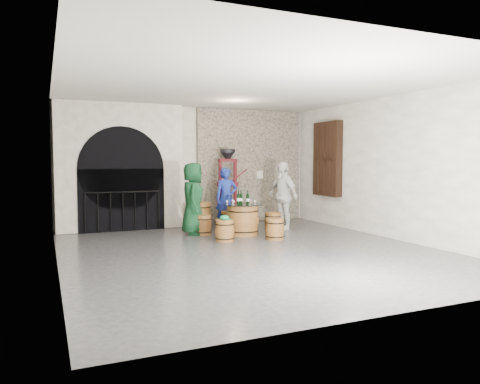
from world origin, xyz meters
name	(u,v)px	position (x,y,z in m)	size (l,w,h in m)	color
ground	(251,251)	(0.00, 0.00, 0.00)	(8.00, 8.00, 0.00)	#323234
wall_back	(190,166)	(0.00, 4.00, 1.60)	(8.00, 8.00, 0.00)	white
wall_front	(400,175)	(0.00, -4.00, 1.60)	(8.00, 8.00, 0.00)	white
wall_left	(55,170)	(-3.50, 0.00, 1.60)	(8.00, 8.00, 0.00)	white
wall_right	(393,168)	(3.50, 0.00, 1.60)	(8.00, 8.00, 0.00)	white
ceiling	(251,85)	(0.00, 0.00, 3.20)	(8.00, 8.00, 0.00)	beige
stone_facing_panel	(250,166)	(1.80, 3.94, 1.60)	(3.20, 0.12, 3.18)	gray
arched_opening	(120,167)	(-1.90, 3.74, 1.58)	(3.10, 0.60, 3.19)	white
shuttered_window	(327,159)	(3.38, 2.40, 1.80)	(0.23, 1.10, 2.00)	black
barrel_table	(243,220)	(0.62, 1.80, 0.36)	(0.95, 0.95, 0.73)	brown
barrel_stool_left	(203,225)	(-0.24, 2.20, 0.23)	(0.43, 0.43, 0.47)	brown
barrel_stool_far	(229,220)	(0.65, 2.75, 0.23)	(0.43, 0.43, 0.47)	brown
barrel_stool_right	(273,222)	(1.54, 2.02, 0.23)	(0.43, 0.43, 0.47)	brown
barrel_stool_near_right	(275,229)	(1.03, 0.95, 0.23)	(0.43, 0.43, 0.47)	brown
barrel_stool_near_left	(225,231)	(-0.09, 1.17, 0.23)	(0.43, 0.43, 0.47)	brown
green_cap	(225,218)	(-0.08, 1.16, 0.52)	(0.25, 0.20, 0.11)	#0C8D53
person_green	(193,199)	(-0.44, 2.30, 0.86)	(0.84, 0.54, 1.71)	#10391D
person_blue	(226,198)	(0.66, 2.93, 0.79)	(0.57, 0.38, 1.58)	navy
person_white	(283,196)	(1.85, 2.10, 0.87)	(1.02, 0.42, 1.74)	silver
wine_bottle_left	(238,198)	(0.54, 1.87, 0.86)	(0.08, 0.08, 0.32)	black
wine_bottle_center	(248,199)	(0.71, 1.71, 0.86)	(0.08, 0.08, 0.32)	black
wine_bottle_right	(241,198)	(0.61, 1.87, 0.86)	(0.08, 0.08, 0.32)	black
tasting_glass_a	(234,203)	(0.36, 1.72, 0.78)	(0.05, 0.05, 0.10)	#A65D20
tasting_glass_b	(251,201)	(0.86, 1.86, 0.78)	(0.05, 0.05, 0.10)	#A65D20
tasting_glass_c	(233,202)	(0.43, 1.96, 0.78)	(0.05, 0.05, 0.10)	#A65D20
tasting_glass_d	(249,200)	(0.92, 2.10, 0.78)	(0.05, 0.05, 0.10)	#A65D20
tasting_glass_e	(255,202)	(0.87, 1.64, 0.78)	(0.05, 0.05, 0.10)	#A65D20
tasting_glass_f	(227,203)	(0.23, 1.81, 0.78)	(0.05, 0.05, 0.10)	#A65D20
side_barrel	(201,215)	(0.06, 3.21, 0.34)	(0.51, 0.51, 0.68)	brown
corking_press	(228,181)	(0.91, 3.46, 1.20)	(0.84, 0.46, 2.06)	#520D15
control_box	(259,175)	(2.05, 3.86, 1.35)	(0.18, 0.10, 0.22)	silver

